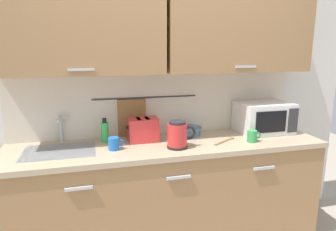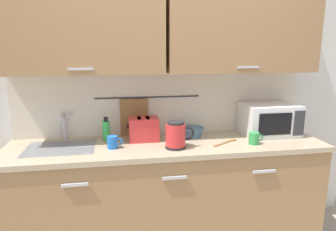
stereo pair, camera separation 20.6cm
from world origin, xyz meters
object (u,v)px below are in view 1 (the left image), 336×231
(dish_soap_bottle, at_px, (105,131))
(mixing_bowl, at_px, (190,130))
(mug_near_sink, at_px, (114,144))
(electric_kettle, at_px, (178,135))
(toaster, at_px, (143,130))
(microwave, at_px, (264,117))
(mug_by_kettle, at_px, (252,136))
(wooden_spoon, at_px, (227,140))

(dish_soap_bottle, distance_m, mixing_bowl, 0.72)
(dish_soap_bottle, bearing_deg, mug_near_sink, -75.88)
(electric_kettle, xyz_separation_m, toaster, (-0.23, 0.24, -0.01))
(microwave, distance_m, electric_kettle, 0.91)
(mug_near_sink, distance_m, mug_by_kettle, 1.10)
(dish_soap_bottle, bearing_deg, wooden_spoon, -12.99)
(dish_soap_bottle, relative_size, mug_by_kettle, 1.63)
(mug_near_sink, height_order, mixing_bowl, mug_near_sink)
(microwave, bearing_deg, toaster, 179.85)
(toaster, bearing_deg, wooden_spoon, -14.30)
(wooden_spoon, bearing_deg, dish_soap_bottle, 167.01)
(mixing_bowl, bearing_deg, electric_kettle, -123.93)
(electric_kettle, bearing_deg, mixing_bowl, 56.07)
(mixing_bowl, relative_size, toaster, 0.84)
(mug_by_kettle, bearing_deg, mixing_bowl, 145.48)
(electric_kettle, bearing_deg, wooden_spoon, 8.70)
(microwave, bearing_deg, mug_near_sink, -173.17)
(mixing_bowl, xyz_separation_m, mug_by_kettle, (0.43, -0.30, 0.00))
(microwave, relative_size, wooden_spoon, 1.87)
(microwave, distance_m, mug_near_sink, 1.36)
(wooden_spoon, bearing_deg, microwave, 20.95)
(electric_kettle, xyz_separation_m, dish_soap_bottle, (-0.53, 0.29, -0.01))
(mixing_bowl, relative_size, wooden_spoon, 0.87)
(electric_kettle, distance_m, mixing_bowl, 0.35)
(mug_near_sink, height_order, wooden_spoon, mug_near_sink)
(mug_by_kettle, bearing_deg, dish_soap_bottle, 165.42)
(dish_soap_bottle, relative_size, mixing_bowl, 0.92)
(electric_kettle, distance_m, toaster, 0.33)
(microwave, xyz_separation_m, dish_soap_bottle, (-1.40, 0.06, -0.05))
(dish_soap_bottle, distance_m, mug_near_sink, 0.23)
(mixing_bowl, xyz_separation_m, wooden_spoon, (0.25, -0.22, -0.04))
(toaster, height_order, wooden_spoon, toaster)
(mug_near_sink, bearing_deg, dish_soap_bottle, 104.12)
(electric_kettle, height_order, mug_near_sink, electric_kettle)
(mug_by_kettle, distance_m, wooden_spoon, 0.21)
(dish_soap_bottle, distance_m, mug_by_kettle, 1.20)
(dish_soap_bottle, height_order, mug_by_kettle, dish_soap_bottle)
(mug_near_sink, xyz_separation_m, toaster, (0.25, 0.16, 0.05))
(electric_kettle, relative_size, toaster, 0.89)
(microwave, relative_size, mug_by_kettle, 3.83)
(dish_soap_bottle, bearing_deg, toaster, -10.05)
(electric_kettle, distance_m, mug_near_sink, 0.48)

